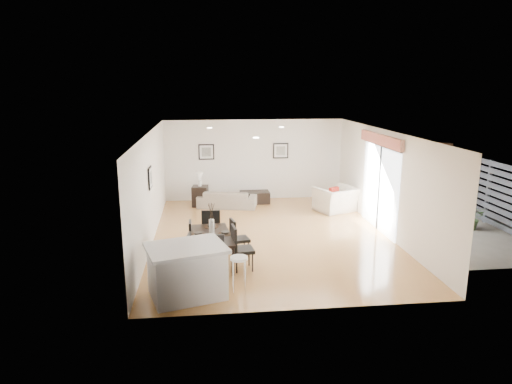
{
  "coord_description": "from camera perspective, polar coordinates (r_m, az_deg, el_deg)",
  "views": [
    {
      "loc": [
        -1.64,
        -11.14,
        3.84
      ],
      "look_at": [
        -0.34,
        0.4,
        1.09
      ],
      "focal_mm": 32.0,
      "sensor_mm": 36.0,
      "label": 1
    }
  ],
  "objects": [
    {
      "name": "coffee_table",
      "position": [
        15.1,
        -0.15,
        -0.66
      ],
      "size": [
        0.97,
        0.59,
        0.38
      ],
      "primitive_type": "cube",
      "rotation": [
        0.0,
        0.0,
        0.02
      ],
      "color": "black",
      "rests_on": "ground"
    },
    {
      "name": "dining_chair_wnear",
      "position": [
        9.65,
        -8.89,
        -7.29
      ],
      "size": [
        0.41,
        0.41,
        0.83
      ],
      "rotation": [
        0.0,
        0.0,
        -1.69
      ],
      "color": "black",
      "rests_on": "ground"
    },
    {
      "name": "wall_back",
      "position": [
        15.44,
        -0.24,
        4.04
      ],
      "size": [
        6.0,
        0.04,
        2.7
      ],
      "primitive_type": "cube",
      "color": "white",
      "rests_on": "ground"
    },
    {
      "name": "dining_chair_efar",
      "position": [
        10.4,
        -2.42,
        -5.48
      ],
      "size": [
        0.47,
        0.47,
        0.87
      ],
      "rotation": [
        0.0,
        0.0,
        1.78
      ],
      "color": "black",
      "rests_on": "ground"
    },
    {
      "name": "framed_print_back_right",
      "position": [
        15.48,
        3.1,
        5.17
      ],
      "size": [
        0.52,
        0.04,
        0.52
      ],
      "color": "black",
      "rests_on": "wall_back"
    },
    {
      "name": "side_table",
      "position": [
        14.8,
        -6.99,
        -0.5
      ],
      "size": [
        0.55,
        0.55,
        0.65
      ],
      "primitive_type": "cube",
      "rotation": [
        0.0,
        0.0,
        -0.13
      ],
      "color": "black",
      "rests_on": "ground"
    },
    {
      "name": "vase",
      "position": [
        9.87,
        -5.59,
        -3.7
      ],
      "size": [
        0.91,
        1.4,
        0.71
      ],
      "color": "white",
      "rests_on": "dining_table"
    },
    {
      "name": "dining_chair_wfar",
      "position": [
        10.41,
        -8.7,
        -5.67
      ],
      "size": [
        0.38,
        0.38,
        0.85
      ],
      "rotation": [
        0.0,
        0.0,
        -1.57
      ],
      "color": "black",
      "rests_on": "ground"
    },
    {
      "name": "dining_table",
      "position": [
        9.98,
        -5.54,
        -5.67
      ],
      "size": [
        0.94,
        1.67,
        0.67
      ],
      "rotation": [
        0.0,
        0.0,
        0.09
      ],
      "color": "black",
      "rests_on": "ground"
    },
    {
      "name": "sliding_door",
      "position": [
        12.52,
        15.24,
        2.85
      ],
      "size": [
        0.12,
        2.7,
        2.57
      ],
      "color": "white",
      "rests_on": "wall_right"
    },
    {
      "name": "dining_chair_head",
      "position": [
        9.08,
        -5.36,
        -8.06
      ],
      "size": [
        0.48,
        0.48,
        0.96
      ],
      "rotation": [
        0.0,
        0.0,
        -0.11
      ],
      "color": "black",
      "rests_on": "ground"
    },
    {
      "name": "framed_print_back_left",
      "position": [
        15.27,
        -6.23,
        5.0
      ],
      "size": [
        0.52,
        0.04,
        0.52
      ],
      "color": "black",
      "rests_on": "wall_back"
    },
    {
      "name": "wall_front",
      "position": [
        7.74,
        6.21,
        -5.51
      ],
      "size": [
        6.0,
        0.04,
        2.7
      ],
      "primitive_type": "cube",
      "color": "white",
      "rests_on": "ground"
    },
    {
      "name": "courtyard_plant_a",
      "position": [
        13.65,
        25.4,
        -2.95
      ],
      "size": [
        0.59,
        0.51,
        0.64
      ],
      "primitive_type": "imported",
      "rotation": [
        0.0,
        0.0,
        -0.03
      ],
      "color": "#355022",
      "rests_on": "ground"
    },
    {
      "name": "armchair",
      "position": [
        14.28,
        9.97,
        -0.91
      ],
      "size": [
        1.46,
        1.38,
        0.75
      ],
      "primitive_type": "imported",
      "rotation": [
        0.0,
        0.0,
        3.54
      ],
      "color": "beige",
      "rests_on": "ground"
    },
    {
      "name": "courtyard",
      "position": [
        14.62,
        26.02,
        0.45
      ],
      "size": [
        6.0,
        6.0,
        2.0
      ],
      "color": "gray",
      "rests_on": "ground"
    },
    {
      "name": "bar_stool",
      "position": [
        8.56,
        -2.13,
        -8.76
      ],
      "size": [
        0.33,
        0.33,
        0.72
      ],
      "color": "white",
      "rests_on": "ground"
    },
    {
      "name": "wall_left",
      "position": [
        11.5,
        -13.05,
        0.47
      ],
      "size": [
        0.04,
        8.0,
        2.7
      ],
      "primitive_type": "cube",
      "color": "white",
      "rests_on": "ground"
    },
    {
      "name": "kitchen_island",
      "position": [
        8.6,
        -8.64,
        -9.72
      ],
      "size": [
        1.64,
        1.42,
        0.98
      ],
      "rotation": [
        0.0,
        0.0,
        0.28
      ],
      "color": "silver",
      "rests_on": "ground"
    },
    {
      "name": "framed_print_left_wall",
      "position": [
        11.24,
        -13.09,
        1.74
      ],
      "size": [
        0.04,
        0.52,
        0.52
      ],
      "rotation": [
        0.0,
        0.0,
        1.57
      ],
      "color": "black",
      "rests_on": "wall_left"
    },
    {
      "name": "sofa",
      "position": [
        14.58,
        -3.63,
        -0.88
      ],
      "size": [
        1.97,
        1.1,
        0.54
      ],
      "primitive_type": "imported",
      "rotation": [
        0.0,
        0.0,
        2.93
      ],
      "color": "gray",
      "rests_on": "ground"
    },
    {
      "name": "dining_chair_enear",
      "position": [
        9.64,
        -2.14,
        -6.7
      ],
      "size": [
        0.48,
        0.48,
        0.97
      ],
      "rotation": [
        0.0,
        0.0,
        1.69
      ],
      "color": "black",
      "rests_on": "ground"
    },
    {
      "name": "dining_chair_foot",
      "position": [
        10.94,
        -5.64,
        -4.3
      ],
      "size": [
        0.45,
        0.45,
        0.96
      ],
      "rotation": [
        0.0,
        0.0,
        3.11
      ],
      "color": "black",
      "rests_on": "ground"
    },
    {
      "name": "cushion",
      "position": [
        14.1,
        9.71,
        -0.12
      ],
      "size": [
        0.35,
        0.3,
        0.36
      ],
      "primitive_type": "cube",
      "rotation": [
        0.0,
        0.0,
        3.76
      ],
      "color": "#9F1F14",
      "rests_on": "armchair"
    },
    {
      "name": "ground",
      "position": [
        11.9,
        1.86,
        -5.5
      ],
      "size": [
        8.0,
        8.0,
        0.0
      ],
      "primitive_type": "plane",
      "color": "tan",
      "rests_on": "ground"
    },
    {
      "name": "ceiling",
      "position": [
        11.32,
        1.96,
        7.54
      ],
      "size": [
        6.0,
        8.0,
        0.02
      ],
      "primitive_type": "cube",
      "color": "white",
      "rests_on": "wall_back"
    },
    {
      "name": "table_lamp",
      "position": [
        14.67,
        -7.06,
        1.83
      ],
      "size": [
        0.23,
        0.23,
        0.44
      ],
      "color": "white",
      "rests_on": "side_table"
    },
    {
      "name": "wall_right",
      "position": [
        12.33,
        15.85,
        1.16
      ],
      "size": [
        0.04,
        8.0,
        2.7
      ],
      "primitive_type": "cube",
      "color": "white",
      "rests_on": "ground"
    },
    {
      "name": "courtyard_plant_b",
      "position": [
        14.94,
        22.27,
        -1.12
      ],
      "size": [
        0.55,
        0.55,
        0.74
      ],
      "primitive_type": "imported",
      "rotation": [
        0.0,
        0.0,
        -0.43
      ],
      "color": "#355022",
      "rests_on": "ground"
    }
  ]
}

